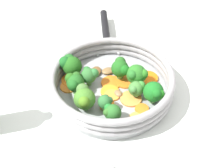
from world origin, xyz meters
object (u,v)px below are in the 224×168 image
object	(u,v)px
broccoli_floret_6	(71,65)
carrot_slice_12	(136,117)
carrot_slice_4	(110,92)
broccoli_floret_9	(137,75)
broccoli_floret_2	(137,89)
mushroom_piece_0	(117,94)
carrot_slice_0	(112,95)
broccoli_floret_8	(112,112)
broccoli_floret_0	(90,75)
carrot_slice_5	(148,78)
broccoli_floret_3	(121,68)
broccoli_floret_5	(84,98)
broccoli_floret_7	(105,102)
skillet	(112,91)
broccoli_floret_1	(154,92)
mushroom_piece_2	(108,71)
carrot_slice_9	(133,76)
broccoli_floret_4	(75,82)
mushroom_piece_1	(95,72)
carrot_slice_1	(72,80)
carrot_slice_11	(124,81)
carrot_slice_6	(131,99)
carrot_slice_8	(107,105)
carrot_slice_3	(69,87)
carrot_slice_10	(142,109)
mushroom_piece_3	(84,78)

from	to	relation	value
broccoli_floret_6	carrot_slice_12	bearing A→B (deg)	-77.29
carrot_slice_4	broccoli_floret_9	bearing A→B (deg)	-15.73
broccoli_floret_2	mushroom_piece_0	size ratio (longest dim) A/B	1.89
carrot_slice_0	broccoli_floret_9	size ratio (longest dim) A/B	0.62
broccoli_floret_8	broccoli_floret_9	xyz separation A→B (m)	(0.10, 0.05, 0.01)
broccoli_floret_0	carrot_slice_5	bearing A→B (deg)	-27.44
carrot_slice_12	broccoli_floret_3	bearing A→B (deg)	69.06
broccoli_floret_6	broccoli_floret_8	world-z (taller)	broccoli_floret_6
carrot_slice_5	broccoli_floret_5	world-z (taller)	broccoli_floret_5
carrot_slice_5	broccoli_floret_7	size ratio (longest dim) A/B	1.15
skillet	carrot_slice_12	size ratio (longest dim) A/B	9.22
broccoli_floret_1	mushroom_piece_2	bearing A→B (deg)	99.96
carrot_slice_9	broccoli_floret_4	bearing A→B (deg)	165.91
broccoli_floret_1	mushroom_piece_1	xyz separation A→B (m)	(-0.05, 0.15, -0.03)
carrot_slice_1	mushroom_piece_0	world-z (taller)	mushroom_piece_0
mushroom_piece_2	broccoli_floret_3	bearing A→B (deg)	-71.28
carrot_slice_11	broccoli_floret_2	xyz separation A→B (m)	(-0.01, -0.05, 0.02)
carrot_slice_11	broccoli_floret_8	distance (m)	0.12
skillet	broccoli_floret_0	bearing A→B (deg)	128.17
carrot_slice_6	carrot_slice_8	xyz separation A→B (m)	(-0.05, 0.02, -0.00)
mushroom_piece_0	mushroom_piece_2	xyz separation A→B (m)	(0.03, 0.07, 0.00)
carrot_slice_3	carrot_slice_9	xyz separation A→B (m)	(0.14, -0.06, -0.00)
carrot_slice_6	carrot_slice_9	xyz separation A→B (m)	(0.05, 0.05, -0.00)
carrot_slice_9	broccoli_floret_6	size ratio (longest dim) A/B	0.82
broccoli_floret_6	skillet	bearing A→B (deg)	-60.63
skillet	broccoli_floret_3	xyz separation A→B (m)	(0.04, 0.02, 0.04)
skillet	broccoli_floret_6	distance (m)	0.11
broccoli_floret_6	broccoli_floret_5	bearing A→B (deg)	-105.12
carrot_slice_6	broccoli_floret_9	world-z (taller)	broccoli_floret_9
broccoli_floret_0	broccoli_floret_6	distance (m)	0.05
carrot_slice_6	carrot_slice_4	bearing A→B (deg)	119.09
carrot_slice_3	carrot_slice_6	bearing A→B (deg)	-50.63
skillet	broccoli_floret_9	distance (m)	0.07
broccoli_floret_5	carrot_slice_9	bearing A→B (deg)	7.42
broccoli_floret_2	broccoli_floret_9	world-z (taller)	broccoli_floret_9
skillet	broccoli_floret_2	size ratio (longest dim) A/B	6.29
mushroom_piece_2	broccoli_floret_9	bearing A→B (deg)	-70.70
carrot_slice_10	broccoli_floret_4	xyz separation A→B (m)	(-0.09, 0.13, 0.03)
carrot_slice_8	broccoli_floret_3	xyz separation A→B (m)	(0.07, 0.05, 0.03)
carrot_slice_3	broccoli_floret_7	distance (m)	0.11
broccoli_floret_2	broccoli_floret_8	bearing A→B (deg)	-164.43
carrot_slice_3	broccoli_floret_0	bearing A→B (deg)	-23.96
broccoli_floret_3	mushroom_piece_1	xyz separation A→B (m)	(-0.04, 0.05, -0.03)
broccoli_floret_1	broccoli_floret_5	xyz separation A→B (m)	(-0.13, 0.07, 0.00)
skillet	carrot_slice_0	distance (m)	0.03
carrot_slice_3	carrot_slice_10	world-z (taller)	same
carrot_slice_3	broccoli_floret_5	xyz separation A→B (m)	(-0.00, -0.08, 0.03)
mushroom_piece_3	mushroom_piece_2	bearing A→B (deg)	-10.49
carrot_slice_1	carrot_slice_10	xyz separation A→B (m)	(0.08, -0.16, -0.00)
broccoli_floret_6	broccoli_floret_8	distance (m)	0.17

